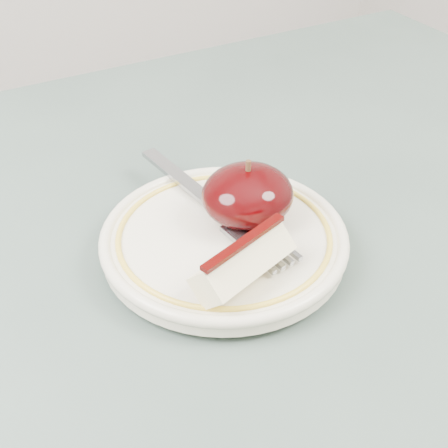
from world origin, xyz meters
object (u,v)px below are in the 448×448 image
apple_half (248,195)px  fork (214,205)px  plate (224,239)px  table (314,391)px

apple_half → fork: bearing=129.6°
apple_half → fork: (-0.02, 0.02, -0.02)m
fork → apple_half: bearing=-147.5°
apple_half → fork: size_ratio=0.37×
plate → apple_half: (0.03, 0.01, 0.03)m
table → fork: 0.16m
table → apple_half: (-0.01, 0.09, 0.13)m
plate → fork: bearing=75.7°
table → plate: bearing=110.0°
plate → fork: fork is taller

